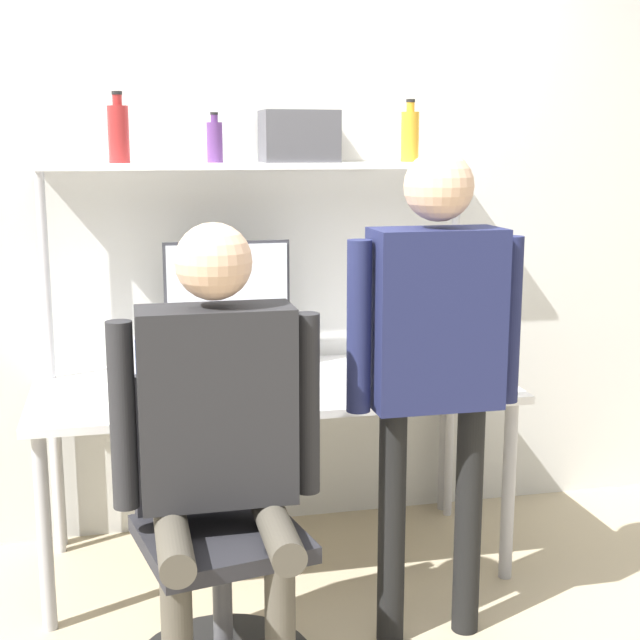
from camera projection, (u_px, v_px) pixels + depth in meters
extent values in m
plane|color=tan|center=(295.00, 612.00, 3.15)|extent=(12.00, 12.00, 0.00)
cube|color=silver|center=(254.00, 212.00, 3.70)|extent=(8.00, 0.06, 2.70)
cube|color=white|center=(273.00, 387.00, 3.41)|extent=(1.79, 0.79, 0.03)
cylinder|color=#A5A5AA|center=(44.00, 533.00, 2.98)|extent=(0.05, 0.05, 0.70)
cylinder|color=#A5A5AA|center=(508.00, 491.00, 3.34)|extent=(0.05, 0.05, 0.70)
cylinder|color=#A5A5AA|center=(57.00, 464.00, 3.62)|extent=(0.05, 0.05, 0.70)
cylinder|color=#A5A5AA|center=(445.00, 435.00, 3.99)|extent=(0.05, 0.05, 0.70)
cube|color=white|center=(259.00, 166.00, 3.51)|extent=(1.70, 0.24, 0.02)
cylinder|color=#B2B2B7|center=(51.00, 366.00, 3.47)|extent=(0.04, 0.04, 1.56)
cylinder|color=#B2B2B7|center=(452.00, 345.00, 3.84)|extent=(0.04, 0.04, 1.56)
cylinder|color=#333338|center=(229.00, 370.00, 3.59)|extent=(0.24, 0.24, 0.01)
cylinder|color=#333338|center=(229.00, 355.00, 3.58)|extent=(0.06, 0.06, 0.11)
cube|color=#333338|center=(227.00, 293.00, 3.54)|extent=(0.50, 0.01, 0.42)
cube|color=silver|center=(228.00, 294.00, 3.53)|extent=(0.48, 0.02, 0.39)
cube|color=silver|center=(179.00, 405.00, 3.11)|extent=(0.32, 0.23, 0.01)
cube|color=black|center=(180.00, 404.00, 3.09)|extent=(0.27, 0.13, 0.00)
cube|color=silver|center=(177.00, 366.00, 3.17)|extent=(0.32, 0.06, 0.23)
cube|color=navy|center=(177.00, 367.00, 3.16)|extent=(0.28, 0.05, 0.20)
cube|color=silver|center=(262.00, 398.00, 3.19)|extent=(0.07, 0.15, 0.01)
cube|color=black|center=(262.00, 396.00, 3.19)|extent=(0.06, 0.13, 0.00)
cylinder|color=#4C4C51|center=(223.00, 604.00, 2.72)|extent=(0.06, 0.06, 0.38)
cube|color=#26262B|center=(221.00, 538.00, 2.68)|extent=(0.54, 0.54, 0.05)
cube|color=#26262B|center=(199.00, 438.00, 2.82)|extent=(0.41, 0.12, 0.45)
cylinder|color=#4C473D|center=(280.00, 628.00, 2.59)|extent=(0.09, 0.09, 0.49)
cylinder|color=#4C473D|center=(174.00, 541.00, 2.50)|extent=(0.10, 0.38, 0.10)
cylinder|color=#4C473D|center=(277.00, 531.00, 2.56)|extent=(0.10, 0.38, 0.10)
cube|color=#262628|center=(217.00, 405.00, 2.63)|extent=(0.46, 0.20, 0.59)
cylinder|color=#262628|center=(123.00, 416.00, 2.57)|extent=(0.08, 0.08, 0.56)
cylinder|color=#262628|center=(307.00, 404.00, 2.69)|extent=(0.08, 0.08, 0.56)
sphere|color=#D8AD8C|center=(214.00, 262.00, 2.54)|extent=(0.22, 0.22, 0.22)
cylinder|color=black|center=(392.00, 526.00, 2.91)|extent=(0.09, 0.09, 0.80)
cylinder|color=black|center=(468.00, 519.00, 2.97)|extent=(0.09, 0.09, 0.80)
cube|color=#1E234C|center=(436.00, 319.00, 2.80)|extent=(0.41, 0.20, 0.57)
cylinder|color=#1E234C|center=(359.00, 327.00, 2.75)|extent=(0.08, 0.08, 0.54)
cylinder|color=#1E234C|center=(509.00, 320.00, 2.86)|extent=(0.08, 0.08, 0.54)
sphere|color=#D8AD8C|center=(439.00, 186.00, 2.72)|extent=(0.22, 0.22, 0.22)
cylinder|color=maroon|center=(119.00, 135.00, 3.37)|extent=(0.08, 0.08, 0.21)
cylinder|color=maroon|center=(117.00, 100.00, 3.34)|extent=(0.04, 0.04, 0.04)
cylinder|color=black|center=(117.00, 93.00, 3.34)|extent=(0.04, 0.04, 0.01)
cylinder|color=#593372|center=(215.00, 143.00, 3.45)|extent=(0.06, 0.06, 0.15)
cylinder|color=#593372|center=(214.00, 119.00, 3.43)|extent=(0.03, 0.03, 0.03)
cylinder|color=black|center=(214.00, 113.00, 3.43)|extent=(0.03, 0.03, 0.01)
cylinder|color=gold|center=(410.00, 137.00, 3.62)|extent=(0.07, 0.07, 0.20)
cylinder|color=gold|center=(411.00, 107.00, 3.60)|extent=(0.03, 0.03, 0.04)
cylinder|color=black|center=(411.00, 101.00, 3.59)|extent=(0.04, 0.04, 0.01)
cube|color=#4C4C51|center=(299.00, 137.00, 3.52)|extent=(0.30, 0.21, 0.20)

